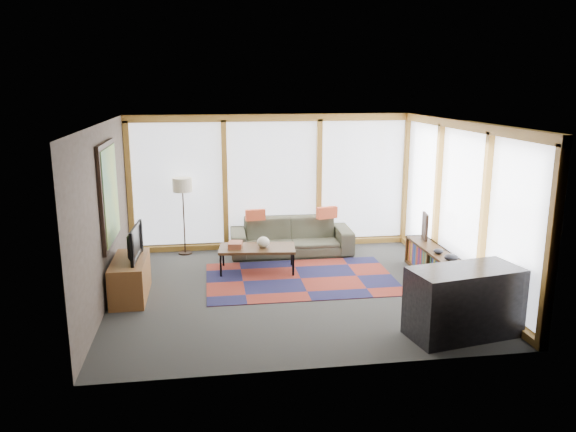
{
  "coord_description": "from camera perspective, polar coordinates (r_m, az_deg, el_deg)",
  "views": [
    {
      "loc": [
        -1.28,
        -8.19,
        3.14
      ],
      "look_at": [
        0.0,
        0.4,
        1.1
      ],
      "focal_mm": 35.0,
      "sensor_mm": 36.0,
      "label": 1
    }
  ],
  "objects": [
    {
      "name": "pillow_right",
      "position": [
        10.64,
        3.98,
        0.34
      ],
      "size": [
        0.42,
        0.21,
        0.22
      ],
      "primitive_type": "cube",
      "rotation": [
        0.0,
        0.0,
        0.25
      ],
      "color": "#C84C2B",
      "rests_on": "sofa"
    },
    {
      "name": "book_stack",
      "position": [
        9.61,
        -5.38,
        -2.93
      ],
      "size": [
        0.27,
        0.32,
        0.1
      ],
      "primitive_type": "cube",
      "rotation": [
        0.0,
        0.0,
        -0.15
      ],
      "color": "brown",
      "rests_on": "coffee_table"
    },
    {
      "name": "tv_console",
      "position": [
        8.82,
        -15.73,
        -6.11
      ],
      "size": [
        0.49,
        1.19,
        0.59
      ],
      "primitive_type": "cube",
      "color": "brown",
      "rests_on": "ground"
    },
    {
      "name": "pillow_left",
      "position": [
        10.48,
        -3.34,
        0.11
      ],
      "size": [
        0.38,
        0.15,
        0.2
      ],
      "primitive_type": "cube",
      "rotation": [
        0.0,
        0.0,
        0.12
      ],
      "color": "#C84C2B",
      "rests_on": "sofa"
    },
    {
      "name": "room_envelope",
      "position": [
        9.07,
        2.94,
        3.05
      ],
      "size": [
        5.52,
        5.02,
        2.62
      ],
      "color": "#3C332B",
      "rests_on": "ground"
    },
    {
      "name": "television",
      "position": [
        8.68,
        -15.73,
        -2.62
      ],
      "size": [
        0.16,
        0.88,
        0.51
      ],
      "primitive_type": "imported",
      "rotation": [
        0.0,
        0.0,
        1.52
      ],
      "color": "black",
      "rests_on": "tv_console"
    },
    {
      "name": "shelf_picture",
      "position": [
        10.09,
        13.74,
        -1.02
      ],
      "size": [
        0.11,
        0.35,
        0.46
      ],
      "primitive_type": "cube",
      "rotation": [
        0.0,
        0.0,
        -0.2
      ],
      "color": "black",
      "rests_on": "bookshelf"
    },
    {
      "name": "ground",
      "position": [
        8.87,
        0.38,
        -7.53
      ],
      "size": [
        5.5,
        5.5,
        0.0
      ],
      "primitive_type": "plane",
      "color": "#2F2F2C",
      "rests_on": "ground"
    },
    {
      "name": "bowl_a",
      "position": [
        9.01,
        16.24,
        -4.05
      ],
      "size": [
        0.24,
        0.24,
        0.11
      ],
      "primitive_type": "ellipsoid",
      "rotation": [
        0.0,
        0.0,
        0.11
      ],
      "color": "black",
      "rests_on": "bookshelf"
    },
    {
      "name": "vase",
      "position": [
        9.56,
        -2.53,
        -2.68
      ],
      "size": [
        0.24,
        0.24,
        0.19
      ],
      "primitive_type": "ellipsoid",
      "rotation": [
        0.0,
        0.0,
        0.1
      ],
      "color": "beige",
      "rests_on": "coffee_table"
    },
    {
      "name": "floor_lamp",
      "position": [
        10.69,
        -10.55,
        -0.03
      ],
      "size": [
        0.37,
        0.37,
        1.46
      ],
      "primitive_type": null,
      "color": "#322319",
      "rests_on": "ground"
    },
    {
      "name": "bookshelf",
      "position": [
        9.57,
        14.84,
        -4.85
      ],
      "size": [
        0.36,
        1.97,
        0.49
      ],
      "primitive_type": null,
      "color": "black",
      "rests_on": "ground"
    },
    {
      "name": "coffee_table",
      "position": [
        9.68,
        -3.14,
        -4.4
      ],
      "size": [
        1.35,
        0.78,
        0.43
      ],
      "primitive_type": null,
      "rotation": [
        0.0,
        0.0,
        -0.11
      ],
      "color": "black",
      "rests_on": "ground"
    },
    {
      "name": "sofa",
      "position": [
        10.64,
        0.32,
        -2.08
      ],
      "size": [
        2.3,
        0.94,
        0.67
      ],
      "primitive_type": "imported",
      "rotation": [
        0.0,
        0.0,
        -0.02
      ],
      "color": "#3D4031",
      "rests_on": "ground"
    },
    {
      "name": "bar_counter",
      "position": [
        7.55,
        17.45,
        -8.34
      ],
      "size": [
        1.51,
        0.9,
        0.89
      ],
      "primitive_type": "cube",
      "rotation": [
        0.0,
        0.0,
        0.18
      ],
      "color": "black",
      "rests_on": "ground"
    },
    {
      "name": "rug",
      "position": [
        9.34,
        1.29,
        -6.39
      ],
      "size": [
        3.1,
        2.0,
        0.01
      ],
      "primitive_type": "cube",
      "rotation": [
        0.0,
        0.0,
        -0.0
      ],
      "color": "maroon",
      "rests_on": "ground"
    },
    {
      "name": "bowl_b",
      "position": [
        9.33,
        15.03,
        -3.47
      ],
      "size": [
        0.19,
        0.19,
        0.08
      ],
      "primitive_type": "ellipsoid",
      "rotation": [
        0.0,
        0.0,
        0.17
      ],
      "color": "black",
      "rests_on": "bookshelf"
    }
  ]
}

